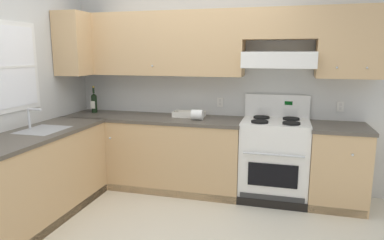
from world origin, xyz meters
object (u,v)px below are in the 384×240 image
(stove, at_px, (274,159))
(wine_bottle, at_px, (94,102))
(paper_towel_roll, at_px, (197,115))
(bowl, at_px, (189,115))

(stove, distance_m, wine_bottle, 2.43)
(stove, bearing_deg, paper_towel_roll, -175.40)
(stove, xyz_separation_m, wine_bottle, (-2.37, 0.08, 0.57))
(wine_bottle, distance_m, bowl, 1.31)
(wine_bottle, bearing_deg, bowl, 0.63)
(stove, height_order, paper_towel_roll, stove)
(wine_bottle, height_order, paper_towel_roll, wine_bottle)
(bowl, relative_size, paper_towel_roll, 2.80)
(bowl, bearing_deg, wine_bottle, -179.37)
(stove, height_order, bowl, stove)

